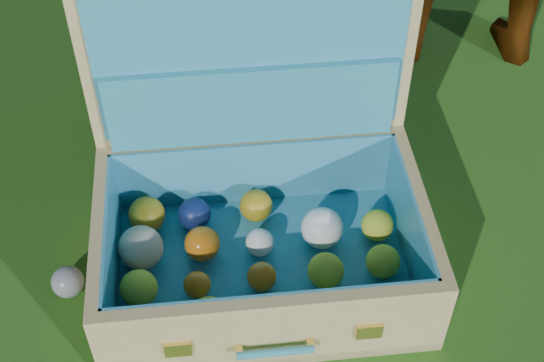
% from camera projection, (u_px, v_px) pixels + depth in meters
% --- Properties ---
extents(ground, '(60.00, 60.00, 0.00)m').
position_uv_depth(ground, '(276.00, 342.00, 1.55)').
color(ground, '#215114').
rests_on(ground, ground).
extents(stray_ball, '(0.07, 0.07, 0.07)m').
position_uv_depth(stray_ball, '(68.00, 282.00, 1.61)').
color(stray_ball, teal).
rests_on(stray_ball, ground).
extents(suitcase, '(0.81, 0.69, 0.66)m').
position_uv_depth(suitcase, '(255.00, 189.00, 1.59)').
color(suitcase, tan).
rests_on(suitcase, ground).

